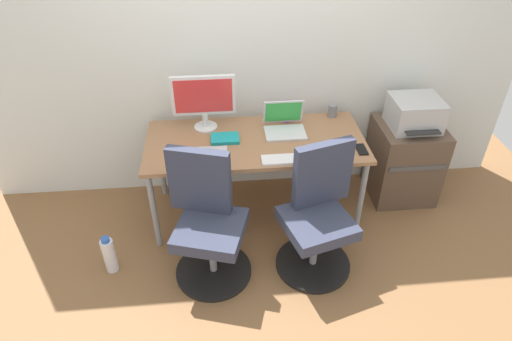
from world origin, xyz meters
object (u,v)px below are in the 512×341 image
object	(u,v)px
printer	(415,113)
side_cabinet	(404,160)
office_chair_left	(208,223)
office_chair_right	(318,216)
water_bottle_on_floor	(109,255)
open_laptop	(284,124)
desktop_monitor	(204,99)
coffee_mug	(287,115)

from	to	relation	value
printer	side_cabinet	bearing A→B (deg)	90.00
office_chair_left	side_cabinet	xyz separation A→B (m)	(1.65, 0.72, -0.09)
office_chair_right	water_bottle_on_floor	size ratio (longest dim) A/B	3.03
office_chair_right	open_laptop	size ratio (longest dim) A/B	3.03
office_chair_left	printer	world-z (taller)	office_chair_left
office_chair_left	desktop_monitor	xyz separation A→B (m)	(0.01, 0.80, 0.53)
office_chair_left	printer	bearing A→B (deg)	23.56
side_cabinet	water_bottle_on_floor	bearing A→B (deg)	-163.88
printer	open_laptop	distance (m)	1.04
office_chair_right	coffee_mug	size ratio (longest dim) A/B	10.22
office_chair_left	side_cabinet	world-z (taller)	office_chair_left
office_chair_left	coffee_mug	distance (m)	1.12
side_cabinet	printer	xyz separation A→B (m)	(0.00, -0.00, 0.45)
office_chair_right	open_laptop	distance (m)	0.79
side_cabinet	open_laptop	bearing A→B (deg)	-178.69
office_chair_right	side_cabinet	world-z (taller)	office_chair_right
office_chair_left	side_cabinet	size ratio (longest dim) A/B	1.41
printer	water_bottle_on_floor	distance (m)	2.54
desktop_monitor	printer	bearing A→B (deg)	-2.82
desktop_monitor	open_laptop	xyz separation A→B (m)	(0.60, -0.10, -0.20)
side_cabinet	desktop_monitor	distance (m)	1.76
office_chair_left	open_laptop	size ratio (longest dim) A/B	3.03
printer	office_chair_left	bearing A→B (deg)	-156.44
printer	desktop_monitor	bearing A→B (deg)	177.18
water_bottle_on_floor	coffee_mug	size ratio (longest dim) A/B	3.37
office_chair_right	water_bottle_on_floor	xyz separation A→B (m)	(-1.47, 0.04, -0.28)
coffee_mug	office_chair_left	bearing A→B (deg)	-127.69
desktop_monitor	side_cabinet	bearing A→B (deg)	-2.79
office_chair_right	desktop_monitor	bearing A→B (deg)	133.04
open_laptop	coffee_mug	xyz separation A→B (m)	(0.04, 0.15, -0.01)
office_chair_right	water_bottle_on_floor	bearing A→B (deg)	178.51
office_chair_left	open_laptop	bearing A→B (deg)	48.63
open_laptop	coffee_mug	size ratio (longest dim) A/B	3.37
office_chair_left	desktop_monitor	distance (m)	0.96
office_chair_left	open_laptop	xyz separation A→B (m)	(0.61, 0.70, 0.33)
office_chair_right	printer	size ratio (longest dim) A/B	2.35
side_cabinet	office_chair_left	bearing A→B (deg)	-156.42
water_bottle_on_floor	coffee_mug	distance (m)	1.70
side_cabinet	water_bottle_on_floor	distance (m)	2.47
printer	coffee_mug	world-z (taller)	printer
office_chair_right	coffee_mug	world-z (taller)	office_chair_right
side_cabinet	desktop_monitor	world-z (taller)	desktop_monitor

